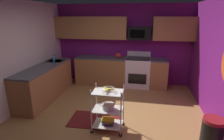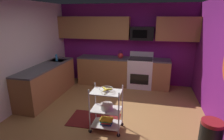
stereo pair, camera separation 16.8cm
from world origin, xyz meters
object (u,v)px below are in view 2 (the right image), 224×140
book_stack (106,121)px  trash_can (210,140)px  dish_soap_bottle (56,58)px  rolling_cart (106,109)px  fruit_bowl (106,89)px  microwave (142,33)px  mixing_bowl_large (107,106)px  kettle (121,56)px  oven_range (140,72)px

book_stack → trash_can: 1.84m
dish_soap_bottle → trash_can: bearing=-28.8°
rolling_cart → fruit_bowl: bearing=104.0°
fruit_bowl → book_stack: fruit_bowl is taller
fruit_bowl → rolling_cart: bearing=-76.0°
book_stack → trash_can: (1.80, -0.37, 0.14)m
microwave → rolling_cart: 2.97m
mixing_bowl_large → trash_can: size_ratio=0.38×
kettle → fruit_bowl: bearing=-85.7°
mixing_bowl_large → kettle: kettle is taller
microwave → dish_soap_bottle: 2.71m
mixing_bowl_large → dish_soap_bottle: (-1.99, 1.71, 0.50)m
rolling_cart → fruit_bowl: rolling_cart is taller
oven_range → dish_soap_bottle: dish_soap_bottle is taller
oven_range → rolling_cart: size_ratio=1.20×
mixing_bowl_large → trash_can: bearing=-11.6°
book_stack → dish_soap_bottle: (-1.99, 1.71, 0.83)m
rolling_cart → kettle: kettle is taller
oven_range → microwave: 1.23m
fruit_bowl → trash_can: 1.92m
microwave → mixing_bowl_large: microwave is taller
fruit_bowl → dish_soap_bottle: dish_soap_bottle is taller
fruit_bowl → dish_soap_bottle: (-1.99, 1.71, 0.14)m
fruit_bowl → dish_soap_bottle: size_ratio=1.36×
book_stack → trash_can: bearing=-11.5°
mixing_bowl_large → trash_can: 1.84m
book_stack → rolling_cart: bearing=0.0°
mixing_bowl_large → dish_soap_bottle: size_ratio=1.26×
oven_range → kettle: kettle is taller
dish_soap_bottle → book_stack: bearing=-40.8°
book_stack → dish_soap_bottle: 2.75m
oven_range → book_stack: bearing=-100.2°
microwave → trash_can: (1.34, -3.03, -1.37)m
kettle → dish_soap_bottle: bearing=-155.0°
dish_soap_bottle → trash_can: dish_soap_bottle is taller
microwave → trash_can: microwave is taller
book_stack → dish_soap_bottle: dish_soap_bottle is taller
rolling_cart → mixing_bowl_large: size_ratio=3.63×
trash_can → kettle: bearing=124.3°
rolling_cart → trash_can: 1.84m
oven_range → fruit_bowl: bearing=-100.2°
mixing_bowl_large → dish_soap_bottle: dish_soap_bottle is taller
kettle → rolling_cart: bearing=-85.7°
trash_can → microwave: bearing=113.9°
mixing_bowl_large → book_stack: 0.33m
fruit_bowl → mixing_bowl_large: size_ratio=1.08×
fruit_bowl → book_stack: 0.69m
fruit_bowl → book_stack: size_ratio=1.05×
rolling_cart → trash_can: size_ratio=1.39×
rolling_cart → kettle: 2.61m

